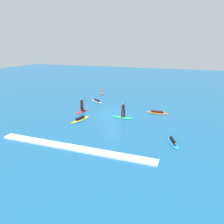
% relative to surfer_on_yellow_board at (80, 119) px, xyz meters
% --- Properties ---
extents(ground_plane, '(120.00, 120.00, 0.00)m').
position_rel_surfer_on_yellow_board_xyz_m(ground_plane, '(3.03, 2.89, -0.16)').
color(ground_plane, '#195684').
rests_on(ground_plane, ground).
extents(surfer_on_yellow_board, '(1.31, 3.22, 0.46)m').
position_rel_surfer_on_yellow_board_xyz_m(surfer_on_yellow_board, '(0.00, 0.00, 0.00)').
color(surfer_on_yellow_board, yellow).
rests_on(surfer_on_yellow_board, ground_plane).
extents(surfer_on_blue_board, '(1.61, 2.87, 0.39)m').
position_rel_surfer_on_yellow_board_xyz_m(surfer_on_blue_board, '(11.16, -2.70, -0.02)').
color(surfer_on_blue_board, '#1E8CD1').
rests_on(surfer_on_blue_board, ground_plane).
extents(surfer_on_orange_board, '(3.19, 0.63, 0.39)m').
position_rel_surfer_on_yellow_board_xyz_m(surfer_on_orange_board, '(8.38, 5.93, -0.02)').
color(surfer_on_orange_board, orange).
rests_on(surfer_on_orange_board, ground_plane).
extents(surfer_on_white_board, '(2.57, 1.95, 0.35)m').
position_rel_surfer_on_yellow_board_xyz_m(surfer_on_white_board, '(-1.82, 8.83, -0.03)').
color(surfer_on_white_board, white).
rests_on(surfer_on_white_board, ground_plane).
extents(surfer_on_green_board, '(2.88, 0.84, 2.04)m').
position_rel_surfer_on_yellow_board_xyz_m(surfer_on_green_board, '(4.61, 2.54, 0.30)').
color(surfer_on_green_board, '#23B266').
rests_on(surfer_on_green_board, ground_plane).
extents(surfer_on_red_board, '(0.99, 2.69, 2.04)m').
position_rel_surfer_on_yellow_board_xyz_m(surfer_on_red_board, '(-1.39, 3.07, 0.38)').
color(surfer_on_red_board, red).
rests_on(surfer_on_red_board, ground_plane).
extents(marker_buoy, '(0.50, 0.50, 1.39)m').
position_rel_surfer_on_yellow_board_xyz_m(marker_buoy, '(-2.92, 13.69, 0.05)').
color(marker_buoy, '#E55119').
rests_on(marker_buoy, ground_plane).
extents(wave_crest, '(14.86, 0.90, 0.18)m').
position_rel_surfer_on_yellow_board_xyz_m(wave_crest, '(3.03, -6.95, -0.07)').
color(wave_crest, white).
rests_on(wave_crest, ground_plane).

